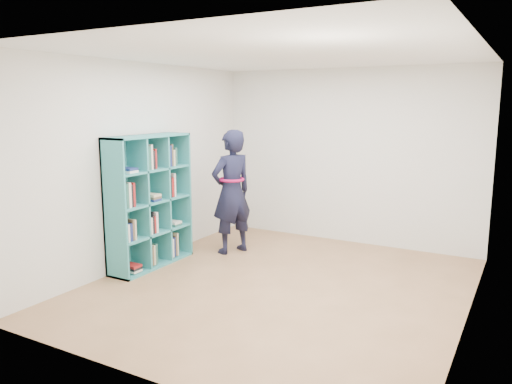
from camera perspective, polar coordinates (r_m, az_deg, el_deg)
The scene contains 9 objects.
floor at distance 5.86m, azimuth 2.63°, elevation -10.75°, with size 4.50×4.50×0.00m, color olive.
ceiling at distance 5.50m, azimuth 2.85°, elevation 15.48°, with size 4.50×4.50×0.00m, color white.
wall_left at distance 6.66m, azimuth -12.86°, elevation 3.08°, with size 0.02×4.50×2.60m, color silver.
wall_right at distance 4.98m, azimuth 23.78°, elevation 0.19°, with size 0.02×4.50×2.60m, color silver.
wall_back at distance 7.60m, azimuth 10.38°, elevation 4.00°, with size 4.00×0.02×2.60m, color silver.
wall_front at distance 3.69m, azimuth -13.13°, elevation -2.41°, with size 4.00×0.02×2.60m, color silver.
bookshelf at distance 6.54m, azimuth -12.27°, elevation -1.23°, with size 0.37×1.27×1.69m.
person at distance 6.96m, azimuth -2.80°, elevation 0.02°, with size 0.63×0.75×1.73m.
smartphone at distance 7.11m, azimuth -2.97°, elevation 1.17°, with size 0.04×0.09×0.13m.
Camera 1 is at (2.45, -4.90, 2.08)m, focal length 35.00 mm.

